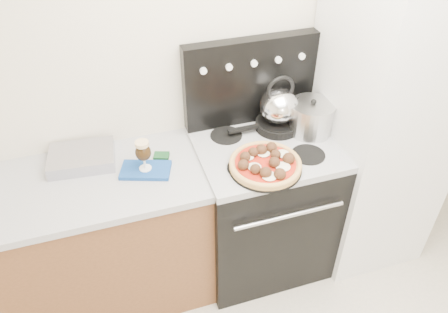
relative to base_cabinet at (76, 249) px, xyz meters
name	(u,v)px	position (x,y,z in m)	size (l,w,h in m)	color
room_shell	(347,218)	(1.02, -0.91, 0.82)	(3.52, 3.01, 2.52)	beige
base_cabinet	(76,249)	(0.00, 0.00, 0.00)	(1.45, 0.60, 0.86)	brown
countertop	(57,190)	(0.00, 0.00, 0.45)	(1.48, 0.63, 0.04)	#AEADB3
stove_body	(261,208)	(1.10, -0.02, 0.01)	(0.76, 0.65, 0.88)	black
cooktop	(266,148)	(1.10, -0.02, 0.47)	(0.76, 0.65, 0.04)	#ADADB2
backguard	(250,81)	(1.10, 0.25, 0.74)	(0.76, 0.08, 0.50)	black
fridge	(381,121)	(1.80, -0.05, 0.52)	(0.64, 0.68, 1.90)	silver
foil_sheet	(82,158)	(0.14, 0.15, 0.50)	(0.33, 0.24, 0.07)	silver
oven_mitt	(146,170)	(0.44, -0.02, 0.48)	(0.25, 0.14, 0.02)	navy
beer_glass	(144,155)	(0.44, -0.02, 0.58)	(0.08, 0.08, 0.17)	black
pizza_pan	(265,168)	(1.02, -0.21, 0.50)	(0.37, 0.37, 0.01)	black
pizza	(265,163)	(1.02, -0.21, 0.53)	(0.37, 0.37, 0.05)	#E39D63
skillet	(277,125)	(1.23, 0.11, 0.51)	(0.25, 0.25, 0.05)	black
tea_kettle	(279,103)	(1.23, 0.11, 0.66)	(0.22, 0.22, 0.24)	silver
stock_pot	(311,119)	(1.39, 0.02, 0.58)	(0.24, 0.24, 0.17)	#BEBEBE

